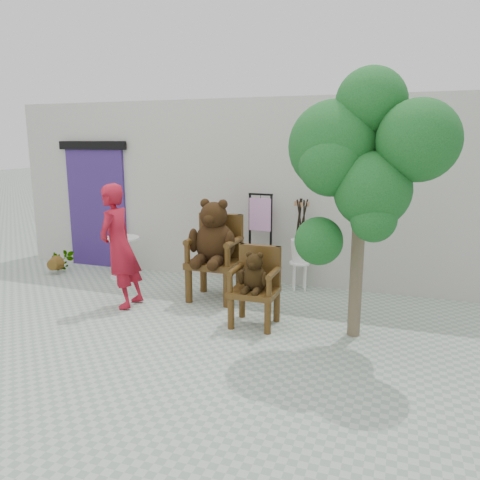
{
  "coord_description": "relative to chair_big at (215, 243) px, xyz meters",
  "views": [
    {
      "loc": [
        2.35,
        -4.7,
        2.31
      ],
      "look_at": [
        0.23,
        1.41,
        0.95
      ],
      "focal_mm": 35.0,
      "sensor_mm": 36.0,
      "label": 1
    }
  ],
  "objects": [
    {
      "name": "person",
      "position": [
        -1.15,
        -0.72,
        0.02
      ],
      "size": [
        0.44,
        0.65,
        1.74
      ],
      "primitive_type": "imported",
      "rotation": [
        0.0,
        0.0,
        -1.54
      ],
      "color": "maroon",
      "rests_on": "ground"
    },
    {
      "name": "potted_plant",
      "position": [
        -3.19,
        0.41,
        -0.62
      ],
      "size": [
        0.48,
        0.43,
        0.46
      ],
      "primitive_type": "imported",
      "rotation": [
        0.0,
        0.0,
        0.2
      ],
      "color": "#103D1A",
      "rests_on": "ground"
    },
    {
      "name": "cafe_table",
      "position": [
        -1.95,
        0.53,
        -0.41
      ],
      "size": [
        0.6,
        0.6,
        0.7
      ],
      "rotation": [
        0.0,
        0.0,
        -0.28
      ],
      "color": "white",
      "rests_on": "ground"
    },
    {
      "name": "display_stand",
      "position": [
        0.45,
        0.83,
        -0.27
      ],
      "size": [
        0.47,
        0.38,
        1.51
      ],
      "rotation": [
        0.0,
        0.0,
        -0.06
      ],
      "color": "black",
      "rests_on": "ground"
    },
    {
      "name": "stool_bucket",
      "position": [
        1.1,
        0.84,
        -0.21
      ],
      "size": [
        0.32,
        0.32,
        1.45
      ],
      "rotation": [
        0.0,
        0.0,
        0.31
      ],
      "color": "white",
      "rests_on": "ground"
    },
    {
      "name": "doorway",
      "position": [
        -2.79,
        1.06,
        0.31
      ],
      "size": [
        1.4,
        0.11,
        2.33
      ],
      "color": "navy",
      "rests_on": "ground"
    },
    {
      "name": "chair_big",
      "position": [
        0.0,
        0.0,
        0.0
      ],
      "size": [
        0.72,
        0.79,
        1.5
      ],
      "color": "#3D260D",
      "rests_on": "ground"
    },
    {
      "name": "tree",
      "position": [
        2.16,
        -0.94,
        1.29
      ],
      "size": [
        1.79,
        1.36,
        3.1
      ],
      "rotation": [
        0.0,
        0.0,
        -0.2
      ],
      "color": "brown",
      "rests_on": "ground"
    },
    {
      "name": "chair_small",
      "position": [
        0.87,
        -0.76,
        -0.26
      ],
      "size": [
        0.57,
        0.53,
        1.0
      ],
      "color": "#3D260D",
      "rests_on": "ground"
    },
    {
      "name": "back_wall",
      "position": [
        0.21,
        1.58,
        0.64
      ],
      "size": [
        9.0,
        1.0,
        3.0
      ],
      "primitive_type": "cube",
      "color": "#B8B5AC",
      "rests_on": "ground"
    },
    {
      "name": "ground_plane",
      "position": [
        0.21,
        -1.52,
        -0.86
      ],
      "size": [
        60.0,
        60.0,
        0.0
      ],
      "primitive_type": "plane",
      "color": "#9CA997",
      "rests_on": "ground"
    }
  ]
}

